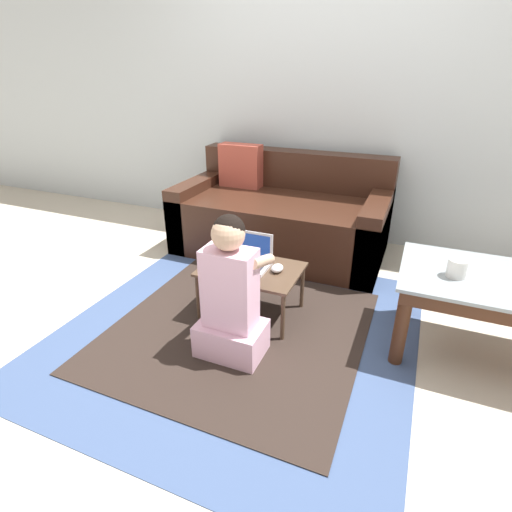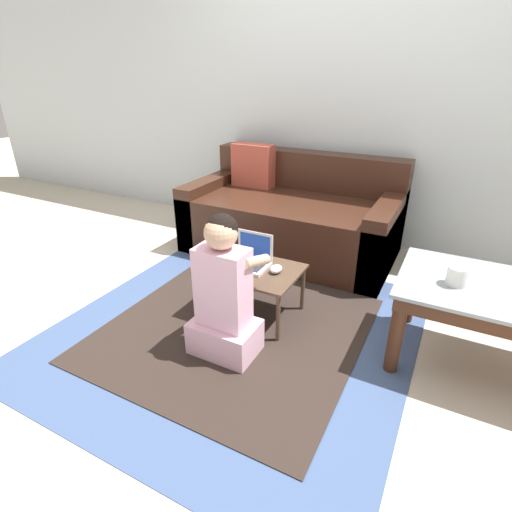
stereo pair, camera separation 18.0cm
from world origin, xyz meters
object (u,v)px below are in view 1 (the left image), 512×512
(coffee_table, at_px, (503,293))
(person_seated, at_px, (231,297))
(laptop, at_px, (250,261))
(cup_on_table, at_px, (457,268))
(computer_mouse, at_px, (277,268))
(couch, at_px, (282,216))
(laptop_desk, at_px, (251,273))

(coffee_table, distance_m, person_seated, 1.36)
(laptop, relative_size, cup_on_table, 2.50)
(computer_mouse, bearing_deg, couch, 107.85)
(laptop, height_order, person_seated, person_seated)
(couch, bearing_deg, computer_mouse, -72.15)
(cup_on_table, bearing_deg, couch, 142.51)
(coffee_table, distance_m, computer_mouse, 1.16)
(computer_mouse, bearing_deg, laptop, 179.11)
(coffee_table, bearing_deg, couch, 148.76)
(laptop_desk, bearing_deg, coffee_table, 5.30)
(couch, relative_size, laptop, 7.04)
(laptop_desk, relative_size, cup_on_table, 6.26)
(computer_mouse, bearing_deg, cup_on_table, 2.74)
(couch, bearing_deg, laptop, -81.52)
(coffee_table, xyz_separation_m, cup_on_table, (-0.23, -0.06, 0.12))
(laptop_desk, xyz_separation_m, computer_mouse, (0.16, 0.02, 0.05))
(laptop, bearing_deg, coffee_table, 4.26)
(person_seated, height_order, cup_on_table, person_seated)
(coffee_table, height_order, computer_mouse, coffee_table)
(computer_mouse, xyz_separation_m, cup_on_table, (0.92, 0.04, 0.16))
(coffee_table, bearing_deg, laptop_desk, -174.70)
(cup_on_table, bearing_deg, laptop_desk, -176.60)
(laptop, bearing_deg, person_seated, -80.08)
(person_seated, bearing_deg, laptop, 99.92)
(laptop_desk, height_order, cup_on_table, cup_on_table)
(laptop, bearing_deg, cup_on_table, 2.16)
(coffee_table, distance_m, cup_on_table, 0.27)
(laptop_desk, relative_size, computer_mouse, 6.46)
(laptop, height_order, cup_on_table, cup_on_table)
(couch, bearing_deg, person_seated, -81.10)
(computer_mouse, bearing_deg, coffee_table, 5.03)
(person_seated, distance_m, cup_on_table, 1.13)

